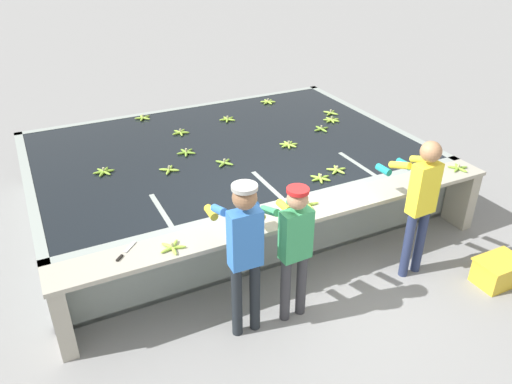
{
  "coord_description": "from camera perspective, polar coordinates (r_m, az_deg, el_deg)",
  "views": [
    {
      "loc": [
        -2.57,
        -3.92,
        3.84
      ],
      "look_at": [
        0.0,
        1.29,
        0.62
      ],
      "focal_mm": 35.0,
      "sensor_mm": 36.0,
      "label": 1
    }
  ],
  "objects": [
    {
      "name": "banana_bunch_floating_10",
      "position": [
        6.68,
        9.21,
        2.51
      ],
      "size": [
        0.27,
        0.28,
        0.08
      ],
      "color": "#9EC642",
      "rests_on": "wash_tank"
    },
    {
      "name": "banana_bunch_floating_5",
      "position": [
        6.85,
        -17.0,
        2.24
      ],
      "size": [
        0.28,
        0.27,
        0.08
      ],
      "color": "#7FAD33",
      "rests_on": "wash_tank"
    },
    {
      "name": "banana_bunch_floating_11",
      "position": [
        8.59,
        -12.79,
        8.27
      ],
      "size": [
        0.28,
        0.27,
        0.08
      ],
      "color": "#93BC3D",
      "rests_on": "wash_tank"
    },
    {
      "name": "banana_bunch_ledge_2",
      "position": [
        5.14,
        -9.53,
        -6.25
      ],
      "size": [
        0.28,
        0.27,
        0.08
      ],
      "color": "#9EC642",
      "rests_on": "work_ledge"
    },
    {
      "name": "banana_bunch_floating_3",
      "position": [
        7.87,
        -8.62,
        6.75
      ],
      "size": [
        0.27,
        0.27,
        0.08
      ],
      "color": "#8CB738",
      "rests_on": "wash_tank"
    },
    {
      "name": "banana_bunch_floating_9",
      "position": [
        8.38,
        8.64,
        8.15
      ],
      "size": [
        0.28,
        0.28,
        0.08
      ],
      "color": "#93BC3D",
      "rests_on": "wash_tank"
    },
    {
      "name": "wash_tank",
      "position": [
        7.57,
        -3.51,
        2.23
      ],
      "size": [
        5.51,
        3.79,
        0.88
      ],
      "color": "gray",
      "rests_on": "ground"
    },
    {
      "name": "banana_bunch_floating_13",
      "position": [
        7.36,
        3.75,
        5.42
      ],
      "size": [
        0.28,
        0.27,
        0.08
      ],
      "color": "#93BC3D",
      "rests_on": "wash_tank"
    },
    {
      "name": "worker_1",
      "position": [
        5.09,
        4.31,
        -5.66
      ],
      "size": [
        0.42,
        0.72,
        1.58
      ],
      "color": "#38383D",
      "rests_on": "ground"
    },
    {
      "name": "ground_plane",
      "position": [
        6.06,
        5.5,
        -10.48
      ],
      "size": [
        80.0,
        80.0,
        0.0
      ],
      "primitive_type": "plane",
      "color": "gray",
      "rests_on": "ground"
    },
    {
      "name": "worker_0",
      "position": [
        4.82,
        -1.38,
        -6.12
      ],
      "size": [
        0.42,
        0.73,
        1.74
      ],
      "color": "#1E2328",
      "rests_on": "ground"
    },
    {
      "name": "banana_bunch_floating_0",
      "position": [
        6.8,
        -3.63,
        3.35
      ],
      "size": [
        0.24,
        0.24,
        0.08
      ],
      "color": "#75A333",
      "rests_on": "wash_tank"
    },
    {
      "name": "worker_2",
      "position": [
        5.95,
        18.26,
        -0.49
      ],
      "size": [
        0.42,
        0.72,
        1.74
      ],
      "color": "navy",
      "rests_on": "ground"
    },
    {
      "name": "banana_bunch_ledge_0",
      "position": [
        5.82,
        5.95,
        -1.46
      ],
      "size": [
        0.28,
        0.28,
        0.08
      ],
      "color": "#9EC642",
      "rests_on": "work_ledge"
    },
    {
      "name": "work_ledge",
      "position": [
        5.82,
        4.65,
        -4.27
      ],
      "size": [
        5.51,
        0.45,
        0.88
      ],
      "color": "#A8A393",
      "rests_on": "ground"
    },
    {
      "name": "banana_bunch_floating_8",
      "position": [
        7.98,
        7.48,
        7.16
      ],
      "size": [
        0.28,
        0.28,
        0.08
      ],
      "color": "#75A333",
      "rests_on": "wash_tank"
    },
    {
      "name": "banana_bunch_floating_2",
      "position": [
        8.69,
        8.53,
        8.93
      ],
      "size": [
        0.26,
        0.26,
        0.08
      ],
      "color": "#93BC3D",
      "rests_on": "wash_tank"
    },
    {
      "name": "banana_bunch_floating_6",
      "position": [
        6.69,
        -9.89,
        2.52
      ],
      "size": [
        0.26,
        0.26,
        0.08
      ],
      "color": "#93BC3D",
      "rests_on": "wash_tank"
    },
    {
      "name": "banana_bunch_floating_12",
      "position": [
        9.15,
        1.39,
        10.27
      ],
      "size": [
        0.26,
        0.28,
        0.08
      ],
      "color": "#9EC642",
      "rests_on": "wash_tank"
    },
    {
      "name": "knife_0",
      "position": [
        5.17,
        -14.92,
        -6.85
      ],
      "size": [
        0.26,
        0.27,
        0.02
      ],
      "color": "silver",
      "rests_on": "work_ledge"
    },
    {
      "name": "banana_bunch_floating_7",
      "position": [
        6.43,
        7.37,
        1.58
      ],
      "size": [
        0.28,
        0.27,
        0.08
      ],
      "color": "#8CB738",
      "rests_on": "wash_tank"
    },
    {
      "name": "crate",
      "position": [
        6.61,
        25.93,
        -8.14
      ],
      "size": [
        0.55,
        0.39,
        0.32
      ],
      "color": "gold",
      "rests_on": "ground"
    },
    {
      "name": "banana_bunch_floating_4",
      "position": [
        8.33,
        -3.27,
        8.3
      ],
      "size": [
        0.28,
        0.27,
        0.08
      ],
      "color": "#8CB738",
      "rests_on": "wash_tank"
    },
    {
      "name": "banana_bunch_floating_1",
      "position": [
        7.17,
        -7.97,
        4.52
      ],
      "size": [
        0.27,
        0.28,
        0.08
      ],
      "color": "#75A333",
      "rests_on": "wash_tank"
    },
    {
      "name": "banana_bunch_ledge_1",
      "position": [
        7.16,
        22.12,
        2.56
      ],
      "size": [
        0.28,
        0.27,
        0.08
      ],
      "color": "#7FAD33",
      "rests_on": "work_ledge"
    }
  ]
}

